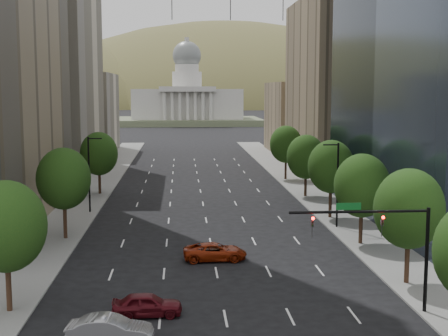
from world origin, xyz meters
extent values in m
cube|color=slate|center=(-15.50, 60.00, 0.07)|extent=(6.00, 200.00, 0.15)
cube|color=slate|center=(15.50, 60.00, 0.07)|extent=(6.00, 200.00, 0.15)
cube|color=beige|center=(-25.00, 103.00, 17.50)|extent=(14.00, 30.00, 35.00)
cube|color=beige|center=(-25.00, 136.00, 9.00)|extent=(14.00, 26.00, 18.00)
cube|color=#8C7759|center=(25.00, 100.00, 15.00)|extent=(14.00, 30.00, 30.00)
cube|color=#8C7759|center=(25.00, 133.00, 8.00)|extent=(14.00, 26.00, 16.00)
cylinder|color=#382316|center=(14.00, 36.00, 2.00)|extent=(0.36, 0.36, 4.00)
ellipsoid|color=#0E350F|center=(14.00, 36.00, 5.76)|extent=(5.20, 5.20, 5.98)
cylinder|color=#382316|center=(14.00, 48.00, 1.95)|extent=(0.36, 0.36, 3.90)
ellipsoid|color=#0E350F|center=(14.00, 48.00, 5.62)|extent=(5.20, 5.20, 5.98)
cylinder|color=#382316|center=(14.00, 60.00, 2.05)|extent=(0.36, 0.36, 4.10)
ellipsoid|color=#0E350F|center=(14.00, 60.00, 5.90)|extent=(5.20, 5.20, 5.98)
cylinder|color=#382316|center=(14.00, 74.00, 1.90)|extent=(0.36, 0.36, 3.80)
ellipsoid|color=#0E350F|center=(14.00, 74.00, 5.47)|extent=(5.20, 5.20, 5.98)
cylinder|color=#382316|center=(14.00, 90.00, 2.00)|extent=(0.36, 0.36, 4.00)
ellipsoid|color=#0E350F|center=(14.00, 90.00, 5.76)|extent=(5.20, 5.20, 5.98)
cylinder|color=#382316|center=(-14.00, 32.00, 2.00)|extent=(0.36, 0.36, 4.00)
ellipsoid|color=#0E350F|center=(-14.00, 32.00, 5.76)|extent=(5.20, 5.20, 5.98)
cylinder|color=#382316|center=(-14.00, 52.00, 2.08)|extent=(0.36, 0.36, 4.15)
ellipsoid|color=#0E350F|center=(-14.00, 52.00, 5.98)|extent=(5.20, 5.20, 5.98)
cylinder|color=#382316|center=(-14.00, 78.00, 1.98)|extent=(0.36, 0.36, 3.95)
ellipsoid|color=#0E350F|center=(-14.00, 78.00, 5.69)|extent=(5.20, 5.20, 5.98)
cylinder|color=black|center=(13.50, 55.00, 4.50)|extent=(0.20, 0.20, 9.00)
cylinder|color=black|center=(12.70, 55.00, 8.80)|extent=(1.60, 0.14, 0.14)
cylinder|color=black|center=(-13.50, 65.00, 4.50)|extent=(0.20, 0.20, 9.00)
cylinder|color=black|center=(-12.70, 65.00, 8.80)|extent=(1.60, 0.14, 0.14)
cylinder|color=black|center=(13.00, 30.00, 3.50)|extent=(0.24, 0.24, 7.00)
cylinder|color=black|center=(8.50, 30.00, 6.80)|extent=(9.00, 0.18, 0.18)
imported|color=black|center=(10.00, 30.00, 6.25)|extent=(0.18, 0.22, 1.10)
imported|color=black|center=(5.50, 30.00, 6.25)|extent=(0.18, 0.22, 1.10)
sphere|color=#FF0C07|center=(10.00, 29.82, 6.45)|extent=(0.20, 0.20, 0.20)
sphere|color=#FF0C07|center=(5.50, 29.82, 6.45)|extent=(0.20, 0.20, 0.20)
cube|color=#0C591E|center=(7.80, 30.00, 7.15)|extent=(1.60, 0.06, 0.45)
cube|color=#596647|center=(0.00, 250.00, 1.25)|extent=(60.00, 40.00, 2.50)
cube|color=silver|center=(0.00, 250.00, 8.50)|extent=(44.00, 26.00, 12.00)
cube|color=silver|center=(0.00, 236.00, 14.50)|extent=(22.00, 4.00, 2.00)
cylinder|color=silver|center=(0.00, 250.00, 18.00)|extent=(12.00, 12.00, 7.00)
cylinder|color=silver|center=(0.00, 250.00, 23.00)|extent=(9.60, 9.60, 3.00)
sphere|color=slate|center=(0.00, 250.00, 28.10)|extent=(11.60, 11.60, 11.60)
cylinder|color=silver|center=(0.00, 250.00, 33.95)|extent=(1.80, 1.80, 2.50)
ellipsoid|color=olive|center=(-140.00, 560.00, -33.25)|extent=(380.00, 342.00, 190.00)
ellipsoid|color=olive|center=(40.00, 600.00, -42.00)|extent=(440.00, 396.00, 240.00)
ellipsoid|color=olive|center=(210.00, 640.00, -35.00)|extent=(360.00, 324.00, 200.00)
cylinder|color=black|center=(-10.00, 590.00, 90.00)|extent=(0.80, 0.80, 22.00)
cylinder|color=black|center=(45.00, 590.00, 90.00)|extent=(0.80, 0.80, 22.00)
cylinder|color=black|center=(95.00, 590.00, 90.00)|extent=(0.80, 0.80, 22.00)
imported|color=#4C0C13|center=(-5.00, 30.74, 0.77)|extent=(4.57, 1.97, 1.54)
imported|color=#96969B|center=(-6.90, 26.49, 0.81)|extent=(5.03, 2.05, 1.62)
imported|color=maroon|center=(0.09, 43.59, 0.75)|extent=(5.48, 2.67, 1.50)
camera|label=1|loc=(-2.74, -8.02, 14.52)|focal=49.93mm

